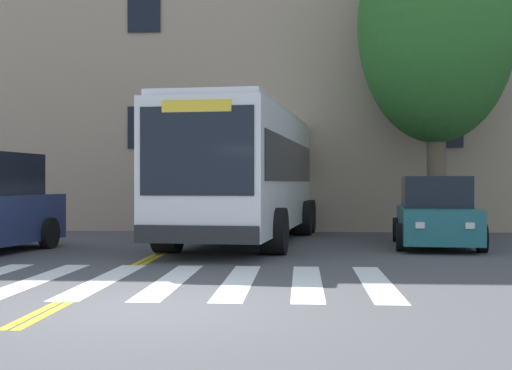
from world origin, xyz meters
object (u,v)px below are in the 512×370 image
(city_bus, at_px, (248,172))
(car_black_behind_bus, at_px, (253,197))
(street_tree_curbside_large, at_px, (436,25))
(car_teal_far_lane, at_px, (436,215))

(city_bus, relative_size, car_black_behind_bus, 2.25)
(street_tree_curbside_large, bearing_deg, city_bus, -161.59)
(car_teal_far_lane, relative_size, street_tree_curbside_large, 0.47)
(street_tree_curbside_large, bearing_deg, car_teal_far_lane, -100.76)
(city_bus, relative_size, car_teal_far_lane, 2.49)
(car_teal_far_lane, bearing_deg, car_black_behind_bus, 115.77)
(car_teal_far_lane, xyz_separation_m, street_tree_curbside_large, (0.59, 3.11, 5.48))
(city_bus, xyz_separation_m, street_tree_curbside_large, (5.46, 1.82, 4.37))
(car_black_behind_bus, bearing_deg, city_bus, -87.03)
(car_black_behind_bus, distance_m, street_tree_curbside_large, 11.31)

